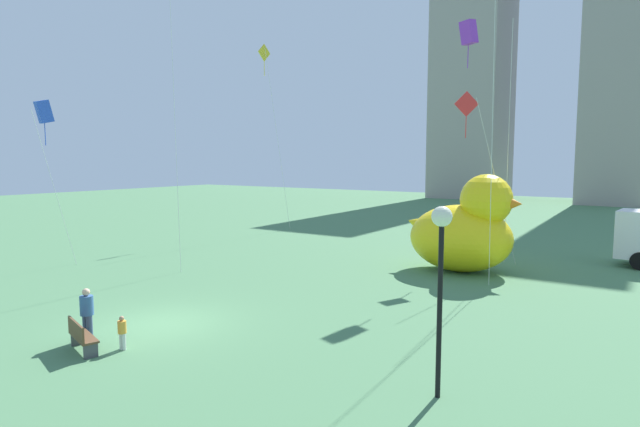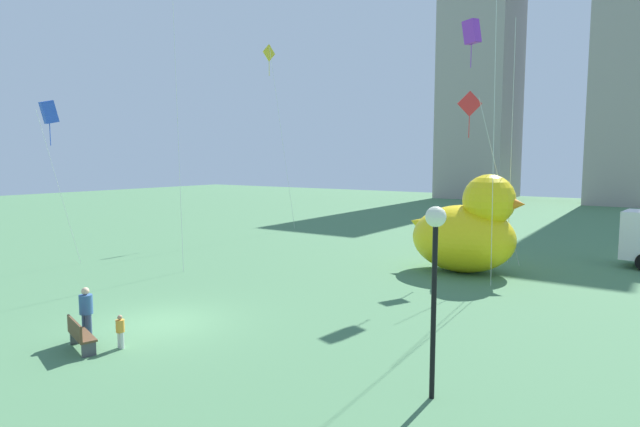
% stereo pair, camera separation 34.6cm
% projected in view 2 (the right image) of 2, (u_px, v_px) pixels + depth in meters
% --- Properties ---
extents(ground_plane, '(140.00, 140.00, 0.00)m').
position_uv_depth(ground_plane, '(160.00, 324.00, 17.14)').
color(ground_plane, '#49784F').
extents(park_bench, '(1.52, 0.86, 0.90)m').
position_uv_depth(park_bench, '(79.00, 334.00, 14.71)').
color(park_bench, brown).
rests_on(park_bench, ground).
extents(person_adult, '(0.39, 0.39, 1.59)m').
position_uv_depth(person_adult, '(86.00, 311.00, 15.61)').
color(person_adult, '#38476B').
rests_on(person_adult, ground).
extents(person_child, '(0.24, 0.24, 0.98)m').
position_uv_depth(person_child, '(120.00, 330.00, 14.86)').
color(person_child, silver).
rests_on(person_child, ground).
extents(giant_inflatable_duck, '(5.73, 3.68, 4.75)m').
position_uv_depth(giant_inflatable_duck, '(467.00, 231.00, 24.83)').
color(giant_inflatable_duck, yellow).
rests_on(giant_inflatable_duck, ground).
extents(lamppost, '(0.46, 0.46, 4.40)m').
position_uv_depth(lamppost, '(435.00, 253.00, 11.45)').
color(lamppost, black).
rests_on(lamppost, ground).
extents(city_skyline, '(52.06, 17.98, 41.99)m').
position_uv_depth(city_skyline, '(627.00, 40.00, 60.38)').
color(city_skyline, '#9E938C').
rests_on(city_skyline, ground).
extents(kite_purple, '(2.87, 3.91, 12.18)m').
position_uv_depth(kite_purple, '(472.00, 33.00, 24.96)').
color(kite_purple, silver).
rests_on(kite_purple, ground).
extents(kite_blue, '(1.40, 1.77, 8.46)m').
position_uv_depth(kite_blue, '(49.00, 113.00, 26.36)').
color(kite_blue, silver).
rests_on(kite_blue, ground).
extents(kite_yellow, '(1.49, 2.66, 14.06)m').
position_uv_depth(kite_yellow, '(270.00, 62.00, 38.91)').
color(kite_yellow, silver).
rests_on(kite_yellow, ground).
extents(kite_red, '(2.94, 3.67, 8.86)m').
position_uv_depth(kite_red, '(472.00, 110.00, 25.94)').
color(kite_red, silver).
rests_on(kite_red, ground).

